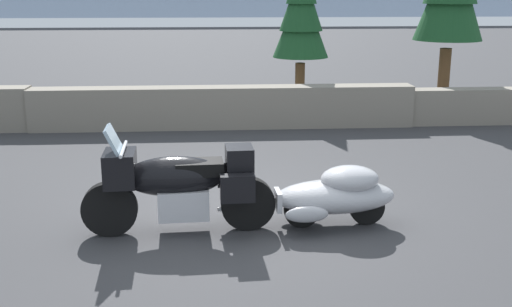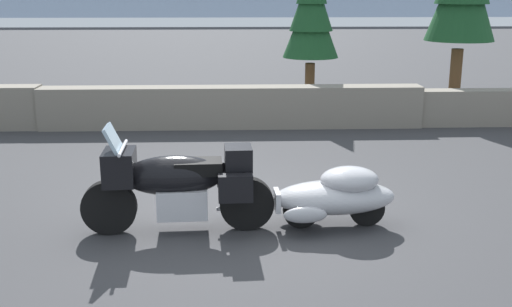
{
  "view_description": "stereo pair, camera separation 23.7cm",
  "coord_description": "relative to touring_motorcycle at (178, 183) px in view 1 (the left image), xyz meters",
  "views": [
    {
      "loc": [
        -0.21,
        -7.48,
        2.87
      ],
      "look_at": [
        0.31,
        -0.0,
        0.85
      ],
      "focal_mm": 43.31,
      "sensor_mm": 36.0,
      "label": 1
    },
    {
      "loc": [
        0.03,
        -7.49,
        2.87
      ],
      "look_at": [
        0.31,
        -0.0,
        0.85
      ],
      "focal_mm": 43.31,
      "sensor_mm": 36.0,
      "label": 2
    }
  ],
  "objects": [
    {
      "name": "touring_motorcycle",
      "position": [
        0.0,
        0.0,
        0.0
      ],
      "size": [
        2.31,
        0.8,
        1.33
      ],
      "color": "black",
      "rests_on": "ground"
    },
    {
      "name": "pine_tree_secondary",
      "position": [
        2.56,
        7.93,
        1.76
      ],
      "size": [
        1.34,
        1.34,
        3.8
      ],
      "color": "brown",
      "rests_on": "ground"
    },
    {
      "name": "stone_guard_wall",
      "position": [
        -0.15,
        5.79,
        -0.19
      ],
      "size": [
        24.0,
        0.59,
        0.9
      ],
      "color": "gray",
      "rests_on": "ground"
    },
    {
      "name": "ground_plane",
      "position": [
        0.64,
        0.45,
        -0.62
      ],
      "size": [
        80.0,
        80.0,
        0.0
      ],
      "primitive_type": "plane",
      "color": "#38383A"
    },
    {
      "name": "car_shaped_trailer",
      "position": [
        1.92,
        0.09,
        -0.21
      ],
      "size": [
        2.21,
        0.8,
        0.76
      ],
      "color": "black",
      "rests_on": "ground"
    }
  ]
}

